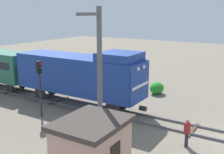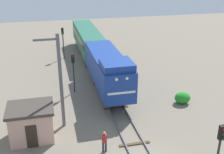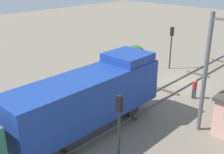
# 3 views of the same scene
# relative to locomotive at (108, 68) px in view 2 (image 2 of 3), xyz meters

# --- Properties ---
(locomotive) EXTENTS (2.90, 11.60, 4.60)m
(locomotive) POSITION_rel_locomotive_xyz_m (0.00, 0.00, 0.00)
(locomotive) COLOR navy
(locomotive) RESTS_ON railway_track
(passenger_car_leading) EXTENTS (2.84, 14.00, 3.66)m
(passenger_car_leading) POSITION_rel_locomotive_xyz_m (0.00, 13.34, -0.25)
(passenger_car_leading) COLOR #26604C
(passenger_car_leading) RESTS_ON railway_track
(traffic_signal_near) EXTENTS (0.32, 0.34, 4.56)m
(traffic_signal_near) POSITION_rel_locomotive_xyz_m (3.20, -14.69, 0.38)
(traffic_signal_near) COLOR #262628
(traffic_signal_near) RESTS_ON ground
(traffic_signal_mid) EXTENTS (0.32, 0.34, 4.19)m
(traffic_signal_mid) POSITION_rel_locomotive_xyz_m (-3.40, 1.04, 0.14)
(traffic_signal_mid) COLOR #262628
(traffic_signal_mid) RESTS_ON ground
(traffic_signal_far) EXTENTS (0.32, 0.34, 4.36)m
(traffic_signal_far) POSITION_rel_locomotive_xyz_m (-3.60, 12.60, 0.25)
(traffic_signal_far) COLOR #262628
(traffic_signal_far) RESTS_ON ground
(worker_near_track) EXTENTS (0.38, 0.38, 1.70)m
(worker_near_track) POSITION_rel_locomotive_xyz_m (-2.40, -9.55, -1.78)
(worker_near_track) COLOR #262B38
(worker_near_track) RESTS_ON ground
(catenary_mast) EXTENTS (1.94, 0.28, 7.93)m
(catenary_mast) POSITION_rel_locomotive_xyz_m (-5.06, -5.31, 1.44)
(catenary_mast) COLOR #595960
(catenary_mast) RESTS_ON ground
(relay_hut) EXTENTS (3.50, 2.90, 2.74)m
(relay_hut) POSITION_rel_locomotive_xyz_m (-7.50, -6.52, -1.38)
(relay_hut) COLOR #D19E8C
(relay_hut) RESTS_ON ground
(bush_mid) EXTENTS (1.56, 1.28, 1.14)m
(bush_mid) POSITION_rel_locomotive_xyz_m (6.57, -3.91, -2.20)
(bush_mid) COLOR #238826
(bush_mid) RESTS_ON ground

